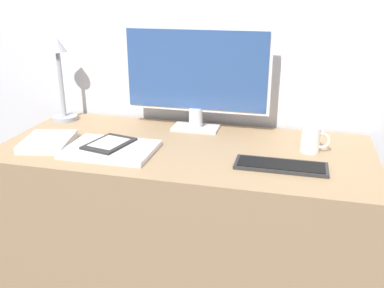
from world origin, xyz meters
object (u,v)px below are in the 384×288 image
object	(u,v)px
desk_lamp	(60,75)
laptop	(111,149)
coffee_mug	(311,140)
notebook	(48,142)
ereader	(109,143)
monitor	(196,75)
keyboard	(281,166)

from	to	relation	value
desk_lamp	laptop	bearing A→B (deg)	-40.74
coffee_mug	desk_lamp	bearing A→B (deg)	172.84
laptop	coffee_mug	world-z (taller)	coffee_mug
notebook	coffee_mug	distance (m)	1.03
laptop	notebook	size ratio (longest dim) A/B	1.31
ereader	notebook	bearing A→B (deg)	-176.64
notebook	coffee_mug	world-z (taller)	coffee_mug
notebook	coffee_mug	xyz separation A→B (m)	(1.02, 0.18, 0.04)
monitor	notebook	world-z (taller)	monitor
monitor	ereader	xyz separation A→B (m)	(-0.27, -0.33, -0.22)
desk_lamp	coffee_mug	xyz separation A→B (m)	(1.13, -0.14, -0.17)
ereader	desk_lamp	size ratio (longest dim) A/B	0.56
laptop	desk_lamp	size ratio (longest dim) A/B	0.87
coffee_mug	monitor	bearing A→B (deg)	161.99
coffee_mug	keyboard	bearing A→B (deg)	-118.87
notebook	monitor	bearing A→B (deg)	33.16
notebook	desk_lamp	bearing A→B (deg)	108.88
monitor	notebook	size ratio (longest dim) A/B	2.49
notebook	keyboard	bearing A→B (deg)	0.02
monitor	keyboard	xyz separation A→B (m)	(0.39, -0.34, -0.23)
ereader	laptop	bearing A→B (deg)	-55.20
desk_lamp	coffee_mug	bearing A→B (deg)	-7.16
keyboard	monitor	bearing A→B (deg)	138.74
keyboard	ereader	world-z (taller)	ereader
keyboard	laptop	xyz separation A→B (m)	(-0.64, -0.01, 0.00)
keyboard	desk_lamp	distance (m)	1.10
monitor	laptop	bearing A→B (deg)	-125.57
keyboard	coffee_mug	bearing A→B (deg)	61.13
desk_lamp	notebook	distance (m)	0.40
monitor	keyboard	bearing A→B (deg)	-41.26
keyboard	notebook	xyz separation A→B (m)	(-0.92, -0.00, 0.01)
laptop	desk_lamp	xyz separation A→B (m)	(-0.39, 0.33, 0.21)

